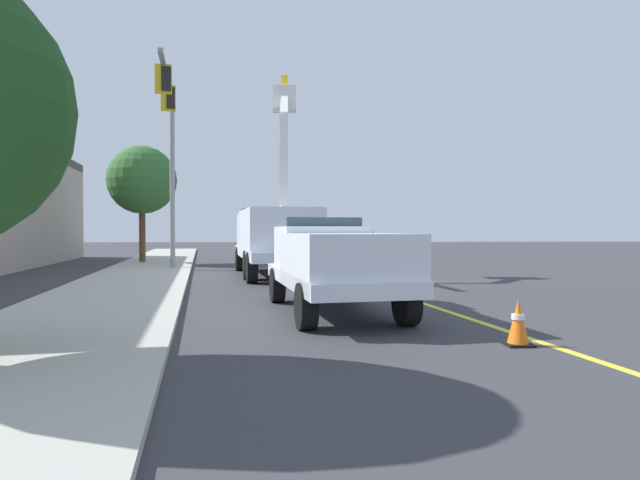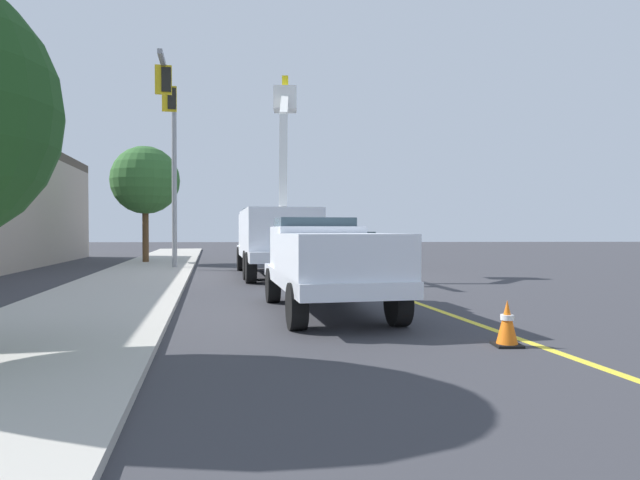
{
  "view_description": "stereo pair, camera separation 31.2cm",
  "coord_description": "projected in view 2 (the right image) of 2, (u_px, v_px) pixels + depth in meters",
  "views": [
    {
      "loc": [
        -19.96,
        1.96,
        1.76
      ],
      "look_at": [
        -0.05,
        0.9,
        1.4
      ],
      "focal_mm": 30.07,
      "sensor_mm": 36.0,
      "label": 1
    },
    {
      "loc": [
        -19.98,
        1.65,
        1.76
      ],
      "look_at": [
        -0.05,
        0.9,
        1.4
      ],
      "focal_mm": 30.07,
      "sensor_mm": 36.0,
      "label": 2
    }
  ],
  "objects": [
    {
      "name": "street_tree_right",
      "position": [
        145.0,
        180.0,
        27.78
      ],
      "size": [
        3.51,
        3.51,
        6.13
      ],
      "color": "brown",
      "rests_on": "ground"
    },
    {
      "name": "ground",
      "position": [
        344.0,
        277.0,
        20.05
      ],
      "size": [
        120.0,
        120.0,
        0.0
      ],
      "primitive_type": "plane",
      "color": "#38383D"
    },
    {
      "name": "traffic_signal_mast",
      "position": [
        171.0,
        135.0,
        21.91
      ],
      "size": [
        6.84,
        1.31,
        8.13
      ],
      "color": "gray",
      "rests_on": "ground"
    },
    {
      "name": "traffic_cone_mid_rear",
      "position": [
        306.0,
        259.0,
        25.36
      ],
      "size": [
        0.4,
        0.4,
        0.81
      ],
      "color": "black",
      "rests_on": "ground"
    },
    {
      "name": "lane_centre_stripe",
      "position": [
        344.0,
        277.0,
        20.05
      ],
      "size": [
        49.35,
        8.35,
        0.01
      ],
      "primitive_type": "cube",
      "rotation": [
        0.0,
        0.0,
        0.16
      ],
      "color": "yellow",
      "rests_on": "ground"
    },
    {
      "name": "sidewalk_far_side",
      "position": [
        135.0,
        279.0,
        18.55
      ],
      "size": [
        59.78,
        13.38,
        0.12
      ],
      "primitive_type": "cube",
      "rotation": [
        0.0,
        0.0,
        0.16
      ],
      "color": "#B2ADA3",
      "rests_on": "ground"
    },
    {
      "name": "traffic_cone_mid_front",
      "position": [
        348.0,
        274.0,
        16.9
      ],
      "size": [
        0.4,
        0.4,
        0.79
      ],
      "color": "black",
      "rests_on": "ground"
    },
    {
      "name": "service_pickup_truck",
      "position": [
        327.0,
        260.0,
        11.41
      ],
      "size": [
        5.87,
        2.99,
        2.06
      ],
      "color": "white",
      "rests_on": "ground"
    },
    {
      "name": "utility_bucket_truck",
      "position": [
        274.0,
        234.0,
        20.91
      ],
      "size": [
        8.5,
        3.81,
        7.86
      ],
      "color": "white",
      "rests_on": "ground"
    },
    {
      "name": "traffic_cone_leading",
      "position": [
        507.0,
        323.0,
        8.14
      ],
      "size": [
        0.4,
        0.4,
        0.71
      ],
      "color": "black",
      "rests_on": "ground"
    },
    {
      "name": "passing_minivan",
      "position": [
        351.0,
        246.0,
        27.73
      ],
      "size": [
        5.05,
        2.66,
        1.69
      ],
      "color": "tan",
      "rests_on": "ground"
    }
  ]
}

